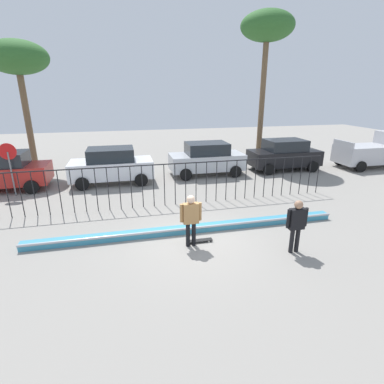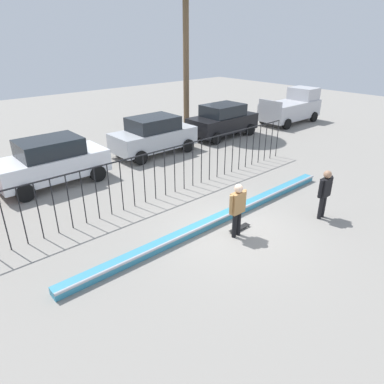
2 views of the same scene
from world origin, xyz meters
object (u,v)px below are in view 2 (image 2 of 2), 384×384
object	(u,v)px
parked_car_silver	(154,135)
pickup_truck	(292,107)
camera_operator	(325,190)
skateboarder	(238,206)
parked_car_white	(52,161)
parked_car_black	(223,120)
skateboard	(240,228)

from	to	relation	value
parked_car_silver	pickup_truck	size ratio (longest dim) A/B	0.91
camera_operator	skateboarder	bearing A→B (deg)	42.44
parked_car_white	parked_car_black	size ratio (longest dim) A/B	1.00
parked_car_silver	camera_operator	bearing A→B (deg)	-92.45
skateboarder	skateboard	world-z (taller)	skateboarder
skateboard	skateboarder	bearing A→B (deg)	-168.66
camera_operator	parked_car_silver	xyz separation A→B (m)	(-0.15, 9.33, -0.05)
skateboarder	camera_operator	bearing A→B (deg)	-25.23
skateboard	parked_car_silver	size ratio (longest dim) A/B	0.19
skateboard	pickup_truck	xyz separation A→B (m)	(13.67, 7.37, 0.98)
skateboard	camera_operator	xyz separation A→B (m)	(2.65, -1.28, 0.96)
skateboard	parked_car_white	world-z (taller)	parked_car_white
skateboard	camera_operator	size ratio (longest dim) A/B	0.47
skateboard	pickup_truck	world-z (taller)	pickup_truck
skateboarder	parked_car_black	bearing A→B (deg)	41.22
parked_car_white	skateboarder	bearing A→B (deg)	-68.00
camera_operator	parked_car_white	world-z (taller)	parked_car_white
camera_operator	pickup_truck	bearing A→B (deg)	-79.17
parked_car_black	pickup_truck	size ratio (longest dim) A/B	0.91
parked_car_black	pickup_truck	world-z (taller)	pickup_truck
camera_operator	parked_car_black	world-z (taller)	parked_car_black
skateboarder	camera_operator	world-z (taller)	skateboarder
parked_car_white	camera_operator	bearing A→B (deg)	-54.08
camera_operator	parked_car_silver	bearing A→B (deg)	-26.35
camera_operator	parked_car_white	size ratio (longest dim) A/B	0.40
camera_operator	parked_car_white	bearing A→B (deg)	4.89
skateboard	pickup_truck	size ratio (longest dim) A/B	0.17
skateboard	parked_car_white	distance (m)	8.15
parked_car_white	skateboard	bearing A→B (deg)	-65.20
skateboard	parked_car_white	size ratio (longest dim) A/B	0.19
camera_operator	pickup_truck	xyz separation A→B (m)	(11.02, 8.65, 0.02)
parked_car_white	pickup_truck	world-z (taller)	pickup_truck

